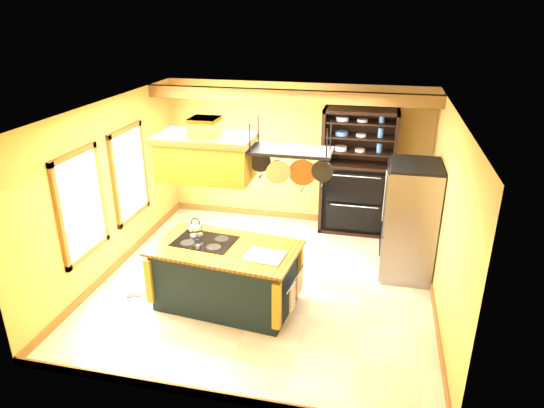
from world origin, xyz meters
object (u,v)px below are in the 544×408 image
at_px(kitchen_island, 226,275).
at_px(range_hood, 206,155).
at_px(refrigerator, 409,223).
at_px(pot_rack, 291,158).
at_px(hutch, 357,185).

xyz_separation_m(kitchen_island, range_hood, (-0.20, -0.00, 1.75)).
distance_m(range_hood, refrigerator, 3.36).
bearing_deg(kitchen_island, pot_rack, 6.51).
height_order(range_hood, refrigerator, range_hood).
xyz_separation_m(kitchen_island, hutch, (1.62, 2.94, 0.43)).
relative_size(pot_rack, refrigerator, 0.60).
height_order(kitchen_island, pot_rack, pot_rack).
relative_size(kitchen_island, refrigerator, 1.18).
bearing_deg(range_hood, pot_rack, 0.15).
relative_size(refrigerator, hutch, 0.77).
xyz_separation_m(range_hood, hutch, (1.82, 2.94, -1.33)).
xyz_separation_m(range_hood, refrigerator, (2.71, 1.47, -1.35)).
height_order(kitchen_island, hutch, hutch).
distance_m(refrigerator, hutch, 1.72).
height_order(kitchen_island, refrigerator, refrigerator).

